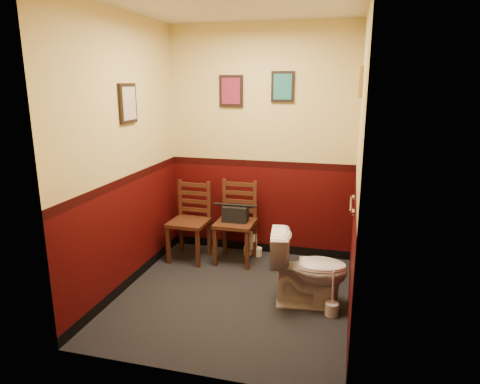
# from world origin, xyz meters

# --- Properties ---
(floor) EXTENTS (2.20, 2.40, 0.00)m
(floor) POSITION_xyz_m (0.00, 0.00, 0.00)
(floor) COLOR black
(floor) RESTS_ON ground
(ceiling) EXTENTS (2.20, 2.40, 0.00)m
(ceiling) POSITION_xyz_m (0.00, 0.00, 2.70)
(ceiling) COLOR silver
(ceiling) RESTS_ON ground
(wall_back) EXTENTS (2.20, 0.00, 2.70)m
(wall_back) POSITION_xyz_m (0.00, 1.20, 1.35)
(wall_back) COLOR #3A0606
(wall_back) RESTS_ON ground
(wall_front) EXTENTS (2.20, 0.00, 2.70)m
(wall_front) POSITION_xyz_m (0.00, -1.20, 1.35)
(wall_front) COLOR #3A0606
(wall_front) RESTS_ON ground
(wall_left) EXTENTS (0.00, 2.40, 2.70)m
(wall_left) POSITION_xyz_m (-1.10, 0.00, 1.35)
(wall_left) COLOR #3A0606
(wall_left) RESTS_ON ground
(wall_right) EXTENTS (0.00, 2.40, 2.70)m
(wall_right) POSITION_xyz_m (1.10, 0.00, 1.35)
(wall_right) COLOR #3A0606
(wall_right) RESTS_ON ground
(grab_bar) EXTENTS (0.05, 0.56, 0.06)m
(grab_bar) POSITION_xyz_m (1.07, 0.25, 0.95)
(grab_bar) COLOR silver
(grab_bar) RESTS_ON wall_right
(framed_print_back_a) EXTENTS (0.28, 0.04, 0.36)m
(framed_print_back_a) POSITION_xyz_m (-0.35, 1.18, 1.95)
(framed_print_back_a) COLOR black
(framed_print_back_a) RESTS_ON wall_back
(framed_print_back_b) EXTENTS (0.26, 0.04, 0.34)m
(framed_print_back_b) POSITION_xyz_m (0.25, 1.18, 2.00)
(framed_print_back_b) COLOR black
(framed_print_back_b) RESTS_ON wall_back
(framed_print_left) EXTENTS (0.04, 0.30, 0.38)m
(framed_print_left) POSITION_xyz_m (-1.08, 0.10, 1.85)
(framed_print_left) COLOR black
(framed_print_left) RESTS_ON wall_left
(framed_print_right) EXTENTS (0.04, 0.34, 0.28)m
(framed_print_right) POSITION_xyz_m (1.08, 0.60, 2.05)
(framed_print_right) COLOR olive
(framed_print_right) RESTS_ON wall_right
(toilet) EXTENTS (0.77, 0.49, 0.71)m
(toilet) POSITION_xyz_m (0.72, 0.04, 0.36)
(toilet) COLOR white
(toilet) RESTS_ON floor
(toilet_brush) EXTENTS (0.12, 0.12, 0.43)m
(toilet_brush) POSITION_xyz_m (0.95, -0.12, 0.07)
(toilet_brush) COLOR silver
(toilet_brush) RESTS_ON floor
(chair_left) EXTENTS (0.44, 0.44, 0.92)m
(chair_left) POSITION_xyz_m (-0.75, 0.79, 0.46)
(chair_left) COLOR #482515
(chair_left) RESTS_ON floor
(chair_right) EXTENTS (0.44, 0.44, 0.94)m
(chair_right) POSITION_xyz_m (-0.21, 0.87, 0.47)
(chair_right) COLOR #482515
(chair_right) RESTS_ON floor
(handbag) EXTENTS (0.29, 0.15, 0.21)m
(handbag) POSITION_xyz_m (-0.21, 0.83, 0.58)
(handbag) COLOR black
(handbag) RESTS_ON chair_right
(tp_stack) EXTENTS (0.23, 0.14, 0.30)m
(tp_stack) POSITION_xyz_m (-0.05, 1.05, 0.12)
(tp_stack) COLOR silver
(tp_stack) RESTS_ON floor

